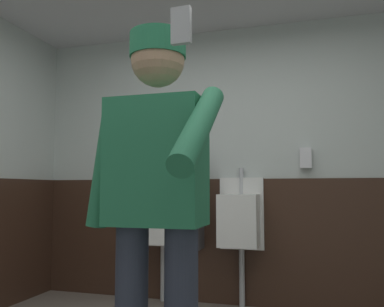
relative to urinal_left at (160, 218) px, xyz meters
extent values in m
cube|color=silver|center=(0.68, 0.22, 0.52)|extent=(4.53, 0.12, 2.59)
cube|color=#382319|center=(0.68, 0.14, -0.21)|extent=(3.93, 0.03, 1.14)
cube|color=white|center=(0.00, 0.13, 0.05)|extent=(0.40, 0.05, 0.65)
cube|color=white|center=(0.00, -0.04, 0.00)|extent=(0.34, 0.30, 0.45)
cylinder|color=#B7BABF|center=(0.00, 0.12, 0.34)|extent=(0.04, 0.04, 0.24)
cylinder|color=#B7BABF|center=(0.00, 0.09, -0.50)|extent=(0.05, 0.05, 0.55)
cube|color=white|center=(0.75, 0.13, 0.05)|extent=(0.40, 0.05, 0.65)
cube|color=white|center=(0.75, -0.04, 0.00)|extent=(0.34, 0.30, 0.45)
cylinder|color=#B7BABF|center=(0.75, 0.12, 0.34)|extent=(0.04, 0.04, 0.24)
cylinder|color=#B7BABF|center=(0.75, 0.09, -0.50)|extent=(0.05, 0.05, 0.55)
cube|color=#4C4C51|center=(0.37, -0.07, 0.17)|extent=(0.04, 0.40, 0.90)
cube|color=#26724C|center=(0.72, -1.94, 0.38)|extent=(0.41, 0.24, 0.54)
cylinder|color=#26724C|center=(0.47, -1.94, 0.38)|extent=(0.17, 0.09, 0.56)
cylinder|color=#26724C|center=(0.96, -2.17, 0.50)|extent=(0.09, 0.50, 0.39)
sphere|color=tan|center=(0.72, -1.94, 0.83)|extent=(0.24, 0.24, 0.24)
cylinder|color=#26724C|center=(0.72, -1.94, 0.90)|extent=(0.25, 0.25, 0.11)
cube|color=silver|center=(0.99, -2.45, 0.75)|extent=(0.06, 0.03, 0.11)
cube|color=silver|center=(1.32, 0.12, 0.54)|extent=(0.10, 0.07, 0.18)
camera|label=1|loc=(1.33, -3.54, 0.27)|focal=37.33mm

